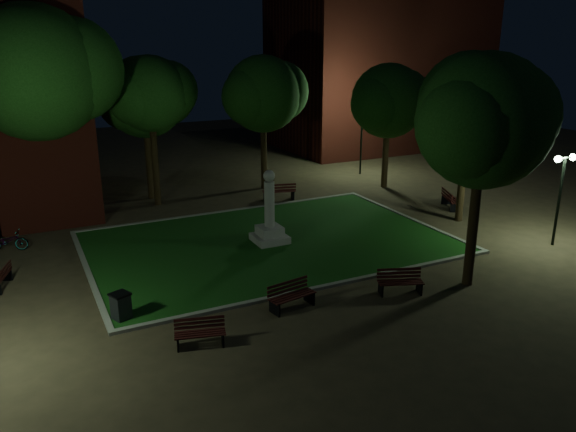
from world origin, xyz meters
name	(u,v)px	position (x,y,z in m)	size (l,w,h in m)	color
ground	(290,258)	(0.00, 0.00, 0.00)	(80.00, 80.00, 0.00)	#3F3422
lawn	(270,242)	(0.00, 2.00, 0.04)	(15.00, 10.00, 0.08)	#144311
lawn_kerb	(270,242)	(0.00, 2.00, 0.06)	(15.40, 10.40, 0.12)	slate
monument	(270,222)	(0.00, 2.00, 0.96)	(1.40, 1.40, 3.20)	gray
building_far	(378,71)	(18.00, 20.00, 6.00)	(16.00, 10.00, 12.00)	#501810
tree_north_wl	(152,94)	(-2.81, 10.16, 5.87)	(4.75, 3.88, 7.82)	black
tree_north_er	(265,94)	(3.78, 10.82, 5.54)	(5.38, 4.39, 7.74)	black
tree_ne	(390,101)	(10.36, 7.84, 5.12)	(5.27, 4.30, 7.28)	black
tree_east	(471,103)	(9.79, 0.79, 5.70)	(5.84, 4.77, 8.09)	black
tree_se	(487,121)	(4.79, -5.10, 5.92)	(5.61, 4.58, 8.22)	black
tree_nw	(38,73)	(-8.11, 8.37, 7.13)	(7.27, 5.94, 10.11)	black
tree_far_north	(146,97)	(-2.81, 11.60, 5.57)	(5.32, 4.35, 7.75)	black
lamppost_se	(562,182)	(10.93, -3.64, 2.82)	(1.18, 0.28, 3.97)	black
lamppost_ne	(362,125)	(10.87, 11.37, 3.26)	(1.18, 0.28, 4.69)	black
bench_near_left	(291,296)	(-1.93, -3.93, 0.42)	(1.70, 0.83, 0.89)	black
bench_near_right	(400,282)	(2.00, -4.61, 0.41)	(1.67, 1.08, 0.87)	black
bench_west_near	(200,333)	(-5.38, -4.89, 0.38)	(1.55, 0.87, 0.81)	black
bench_left_side	(0,278)	(-10.56, 2.10, 0.37)	(0.91, 1.53, 0.80)	black
bench_right_side	(450,200)	(10.76, 2.63, 0.45)	(1.25, 1.82, 0.95)	black
bench_far_side	(279,192)	(3.33, 8.01, 0.46)	(1.89, 1.03, 0.98)	black
trash_bin	(121,307)	(-7.15, -2.33, 0.48)	(0.72, 0.72, 0.94)	black
bicycle	(8,241)	(-10.26, 6.08, 0.43)	(0.58, 1.65, 0.87)	black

